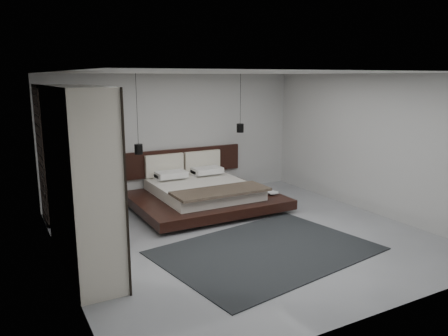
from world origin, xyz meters
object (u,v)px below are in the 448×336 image
bed (202,193)px  pendant_right (240,128)px  lattice_screen (41,155)px  pendant_left (139,149)px  wardrobe (79,178)px  rug (266,250)px

bed → pendant_right: pendant_right is taller
lattice_screen → pendant_left: bearing=-2.0°
bed → pendant_left: pendant_left is taller
wardrobe → pendant_right: bearing=29.0°
bed → pendant_left: bearing=158.3°
bed → lattice_screen: bearing=169.9°
pendant_left → rug: (1.04, -3.18, -1.28)m
rug → wardrobe: bearing=160.4°
pendant_left → wardrobe: bearing=-125.7°
lattice_screen → pendant_right: pendant_right is taller
lattice_screen → bed: bearing=-10.1°
rug → pendant_right: bearing=66.4°
bed → rug: 2.72m
lattice_screen → wardrobe: 2.31m
lattice_screen → rug: lattice_screen is taller
wardrobe → rug: (2.65, -0.94, -1.30)m
lattice_screen → pendant_right: 4.30m
pendant_right → bed: bearing=-158.3°
wardrobe → rug: bearing=-19.6°
lattice_screen → pendant_left: (1.86, -0.07, -0.02)m
pendant_left → pendant_right: (2.43, 0.00, 0.30)m
lattice_screen → rug: 4.54m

